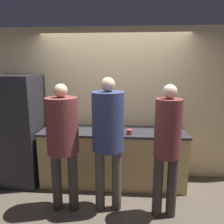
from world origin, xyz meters
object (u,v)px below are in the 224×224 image
object	(u,v)px
person_left	(63,135)
bottle_amber	(169,127)
person_center	(108,131)
cup_red	(129,132)
person_right	(167,142)
bottle_green	(170,125)
fruit_bowl	(106,125)
utensil_crock	(58,122)
refrigerator	(19,130)

from	to	relation	value
person_left	bottle_amber	size ratio (longest dim) A/B	10.22
person_center	cup_red	size ratio (longest dim) A/B	20.60
person_right	bottle_green	world-z (taller)	person_right
fruit_bowl	person_left	bearing A→B (deg)	-117.73
bottle_green	utensil_crock	bearing A→B (deg)	179.03
refrigerator	fruit_bowl	distance (m)	1.47
person_left	person_right	size ratio (longest dim) A/B	1.00
fruit_bowl	person_right	bearing A→B (deg)	-47.63
bottle_amber	refrigerator	bearing A→B (deg)	-178.65
refrigerator	cup_red	world-z (taller)	refrigerator
bottle_green	cup_red	xyz separation A→B (m)	(-0.67, -0.35, -0.02)
person_left	person_right	bearing A→B (deg)	-1.65
person_right	fruit_bowl	bearing A→B (deg)	132.37
refrigerator	bottle_green	bearing A→B (deg)	3.86
fruit_bowl	bottle_amber	size ratio (longest dim) A/B	2.18
refrigerator	utensil_crock	xyz separation A→B (m)	(0.60, 0.20, 0.09)
person_right	person_left	bearing A→B (deg)	178.35
fruit_bowl	utensil_crock	distance (m)	0.85
utensil_crock	bottle_amber	size ratio (longest dim) A/B	1.78
refrigerator	person_center	world-z (taller)	person_center
person_left	bottle_amber	xyz separation A→B (m)	(1.51, 0.79, -0.08)
person_left	bottle_green	size ratio (longest dim) A/B	10.88
person_center	bottle_amber	xyz separation A→B (m)	(0.92, 0.74, -0.13)
refrigerator	bottle_amber	world-z (taller)	refrigerator
person_center	fruit_bowl	size ratio (longest dim) A/B	4.90
bottle_amber	person_center	bearing A→B (deg)	-141.05
utensil_crock	person_right	bearing A→B (deg)	-29.54
utensil_crock	bottle_green	bearing A→B (deg)	-0.97
person_center	utensil_crock	world-z (taller)	person_center
refrigerator	person_right	size ratio (longest dim) A/B	1.04
bottle_green	bottle_amber	xyz separation A→B (m)	(-0.03, -0.11, 0.00)
bottle_amber	bottle_green	bearing A→B (deg)	73.39
refrigerator	cup_red	bearing A→B (deg)	-5.51
utensil_crock	cup_red	distance (m)	1.31
refrigerator	bottle_amber	size ratio (longest dim) A/B	10.64
person_left	fruit_bowl	size ratio (longest dim) A/B	4.68
person_center	utensil_crock	size ratio (longest dim) A/B	5.99
refrigerator	bottle_amber	distance (m)	2.49
refrigerator	person_right	xyz separation A→B (m)	(2.32, -0.77, 0.12)
fruit_bowl	bottle_green	xyz separation A→B (m)	(1.07, -0.01, 0.02)
person_right	utensil_crock	distance (m)	1.97
person_center	bottle_amber	size ratio (longest dim) A/B	10.68
person_right	cup_red	xyz separation A→B (m)	(-0.47, 0.59, -0.06)
person_left	utensil_crock	world-z (taller)	person_left
refrigerator	person_center	bearing A→B (deg)	-23.51
person_left	cup_red	world-z (taller)	person_left
person_right	bottle_green	size ratio (longest dim) A/B	10.90
person_left	fruit_bowl	world-z (taller)	person_left
refrigerator	person_right	bearing A→B (deg)	-18.37
refrigerator	bottle_green	size ratio (longest dim) A/B	11.33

